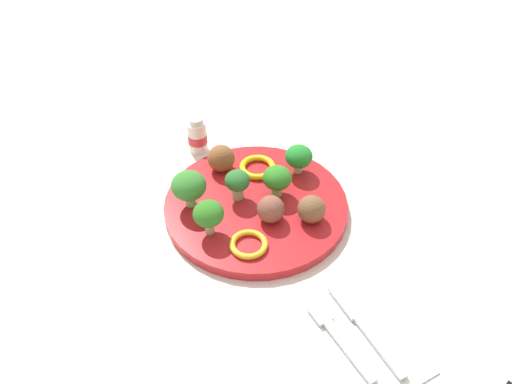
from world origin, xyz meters
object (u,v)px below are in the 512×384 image
(meatball_front_right, at_px, (221,158))
(broccoli_floret_mid_left, at_px, (237,182))
(plate, at_px, (256,206))
(knife, at_px, (363,324))
(pepper_ring_far_rim, at_px, (257,167))
(yogurt_bottle, at_px, (197,136))
(pepper_ring_center, at_px, (249,244))
(fork, at_px, (338,336))
(broccoli_floret_near_rim, at_px, (278,180))
(meatball_mid_left, at_px, (269,210))
(broccoli_floret_center, at_px, (299,157))
(broccoli_floret_front_left, at_px, (189,186))
(napkin, at_px, (354,337))
(meatball_center, at_px, (311,209))
(broccoli_floret_far_rim, at_px, (208,214))

(meatball_front_right, bearing_deg, broccoli_floret_mid_left, 172.75)
(plate, bearing_deg, knife, -177.79)
(pepper_ring_far_rim, distance_m, yogurt_bottle, 0.13)
(pepper_ring_center, height_order, fork, pepper_ring_center)
(broccoli_floret_near_rim, distance_m, pepper_ring_far_rim, 0.07)
(meatball_mid_left, height_order, pepper_ring_center, meatball_mid_left)
(broccoli_floret_center, xyz_separation_m, pepper_ring_center, (-0.10, 0.15, -0.03))
(broccoli_floret_front_left, bearing_deg, meatball_front_right, -56.54)
(broccoli_floret_center, bearing_deg, napkin, 159.98)
(knife, bearing_deg, broccoli_floret_mid_left, 6.06)
(broccoli_floret_center, bearing_deg, meatball_center, 156.55)
(broccoli_floret_far_rim, xyz_separation_m, meatball_mid_left, (-0.02, -0.09, -0.01))
(meatball_center, distance_m, meatball_mid_left, 0.06)
(yogurt_bottle, bearing_deg, plate, -175.87)
(broccoli_floret_center, relative_size, meatball_mid_left, 1.20)
(broccoli_floret_near_rim, relative_size, napkin, 0.29)
(broccoli_floret_mid_left, relative_size, broccoli_floret_far_rim, 0.92)
(plate, xyz_separation_m, yogurt_bottle, (0.18, 0.01, 0.02))
(broccoli_floret_front_left, relative_size, pepper_ring_far_rim, 0.99)
(broccoli_floret_far_rim, distance_m, knife, 0.25)
(plate, height_order, meatball_front_right, meatball_front_right)
(broccoli_floret_center, xyz_separation_m, fork, (-0.28, 0.12, -0.04))
(meatball_front_right, bearing_deg, pepper_ring_far_rim, -121.37)
(broccoli_floret_center, relative_size, meatball_front_right, 1.10)
(broccoli_floret_front_left, distance_m, knife, 0.31)
(meatball_mid_left, relative_size, yogurt_bottle, 0.62)
(broccoli_floret_far_rim, xyz_separation_m, pepper_ring_center, (-0.05, -0.03, -0.03))
(plate, relative_size, pepper_ring_far_rim, 4.69)
(broccoli_floret_front_left, bearing_deg, fork, -167.97)
(meatball_front_right, bearing_deg, broccoli_floret_center, -122.67)
(broccoli_floret_near_rim, xyz_separation_m, fork, (-0.24, 0.06, -0.04))
(meatball_mid_left, xyz_separation_m, knife, (-0.21, -0.01, -0.03))
(broccoli_floret_far_rim, distance_m, napkin, 0.25)
(plate, xyz_separation_m, pepper_ring_far_rim, (0.07, -0.04, 0.01))
(broccoli_floret_center, xyz_separation_m, knife, (-0.28, 0.09, -0.04))
(napkin, bearing_deg, broccoli_floret_mid_left, 2.16)
(pepper_ring_far_rim, relative_size, napkin, 0.35)
(meatball_center, xyz_separation_m, knife, (-0.18, 0.04, -0.03))
(broccoli_floret_far_rim, xyz_separation_m, fork, (-0.23, -0.06, -0.04))
(napkin, height_order, knife, knife)
(broccoli_floret_far_rim, bearing_deg, fork, -164.68)
(broccoli_floret_near_rim, bearing_deg, knife, 173.65)
(broccoli_floret_mid_left, height_order, knife, broccoli_floret_mid_left)
(napkin, bearing_deg, broccoli_floret_far_rim, 18.85)
(broccoli_floret_center, distance_m, meatball_mid_left, 0.12)
(pepper_ring_center, distance_m, yogurt_bottle, 0.26)
(broccoli_floret_center, bearing_deg, fork, 156.24)
(meatball_front_right, xyz_separation_m, pepper_ring_center, (-0.17, 0.04, -0.02))
(meatball_front_right, distance_m, meatball_center, 0.18)
(broccoli_floret_far_rim, distance_m, pepper_ring_center, 0.07)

